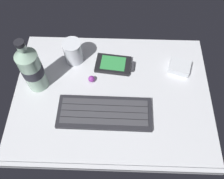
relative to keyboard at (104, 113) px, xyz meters
The scene contains 7 objects.
ground_plane 7.42cm from the keyboard, 72.99° to the left, with size 64.00×48.00×2.80cm.
keyboard is the anchor object (origin of this frame).
handheld_device 18.81cm from the keyboard, 81.54° to the left, with size 13.35×8.87×1.50cm.
juice_cup 24.15cm from the keyboard, 119.00° to the left, with size 6.40×6.40×8.50cm.
water_bottle 26.00cm from the keyboard, 155.37° to the left, with size 6.73×6.73×20.80cm.
charger_block 30.72cm from the keyboard, 35.59° to the left, with size 7.00×5.60×2.40cm, color silver.
trackball_mouse 13.07cm from the keyboard, 111.98° to the left, with size 2.20×2.20×2.20cm, color purple.
Camera 1 is at (1.25, -39.11, 69.48)cm, focal length 39.22 mm.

